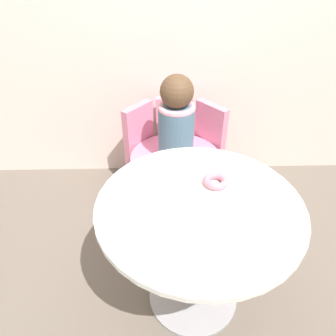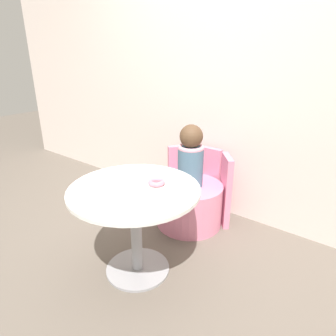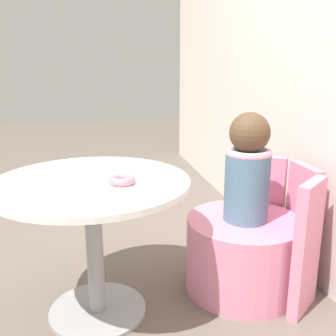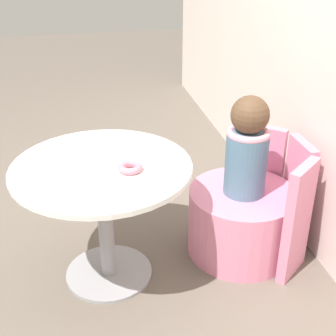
{
  "view_description": "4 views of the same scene",
  "coord_description": "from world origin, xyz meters",
  "views": [
    {
      "loc": [
        -0.14,
        -0.96,
        1.51
      ],
      "look_at": [
        -0.11,
        0.31,
        0.57
      ],
      "focal_mm": 35.0,
      "sensor_mm": 36.0,
      "label": 1
    },
    {
      "loc": [
        1.2,
        -1.21,
        1.43
      ],
      "look_at": [
        -0.03,
        0.39,
        0.63
      ],
      "focal_mm": 32.0,
      "sensor_mm": 36.0,
      "label": 2
    },
    {
      "loc": [
        1.6,
        -0.02,
        1.11
      ],
      "look_at": [
        -0.05,
        0.33,
        0.65
      ],
      "focal_mm": 42.0,
      "sensor_mm": 36.0,
      "label": 3
    },
    {
      "loc": [
        1.91,
        -0.1,
        1.61
      ],
      "look_at": [
        -0.01,
        0.3,
        0.57
      ],
      "focal_mm": 50.0,
      "sensor_mm": 36.0,
      "label": 4
    }
  ],
  "objects": [
    {
      "name": "child_figure",
      "position": [
        -0.05,
        0.71,
        0.62
      ],
      "size": [
        0.22,
        0.22,
        0.52
      ],
      "color": "slate",
      "rests_on": "tub_chair"
    },
    {
      "name": "booth_backrest",
      "position": [
        -0.05,
        0.95,
        0.31
      ],
      "size": [
        0.66,
        0.24,
        0.62
      ],
      "color": "pink",
      "rests_on": "ground_plane"
    },
    {
      "name": "round_table",
      "position": [
        0.01,
        -0.01,
        0.49
      ],
      "size": [
        0.83,
        0.83,
        0.63
      ],
      "color": "#99999E",
      "rests_on": "ground_plane"
    },
    {
      "name": "tub_chair",
      "position": [
        -0.05,
        0.71,
        0.18
      ],
      "size": [
        0.56,
        0.56,
        0.37
      ],
      "color": "pink",
      "rests_on": "ground_plane"
    },
    {
      "name": "donut",
      "position": [
        0.09,
        0.11,
        0.65
      ],
      "size": [
        0.11,
        0.11,
        0.03
      ],
      "color": "pink",
      "rests_on": "round_table"
    },
    {
      "name": "ground_plane",
      "position": [
        0.0,
        0.0,
        0.0
      ],
      "size": [
        12.0,
        12.0,
        0.0
      ],
      "primitive_type": "plane",
      "color": "#665B51"
    }
  ]
}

